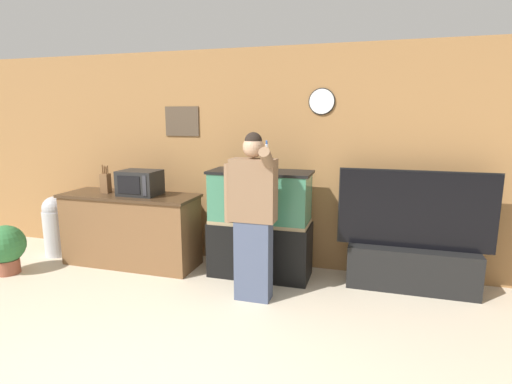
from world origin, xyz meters
TOP-DOWN VIEW (x-y plane):
  - wall_back_paneled at (-0.00, 3.03)m, footprint 10.00×0.08m
  - counter_island at (-1.55, 2.49)m, footprint 1.69×0.59m
  - microwave at (-1.39, 2.50)m, footprint 0.47×0.35m
  - knife_block at (-1.87, 2.49)m, footprint 0.10×0.09m
  - aquarium_on_stand at (0.08, 2.59)m, footprint 1.14×0.48m
  - tv_on_stand at (1.72, 2.70)m, footprint 1.57×0.40m
  - person_standing at (0.17, 1.99)m, footprint 0.53×0.40m
  - potted_plant at (-2.77, 1.79)m, footprint 0.44×0.44m
  - trash_bin at (-2.69, 2.50)m, footprint 0.32×0.32m

SIDE VIEW (x-z plane):
  - potted_plant at x=-2.77m, z-range 0.04..0.61m
  - tv_on_stand at x=1.72m, z-range -0.26..1.01m
  - trash_bin at x=-2.69m, z-range 0.01..0.80m
  - counter_island at x=-1.55m, z-range 0.00..0.89m
  - aquarium_on_stand at x=0.08m, z-range 0.00..1.22m
  - person_standing at x=0.17m, z-range 0.04..1.71m
  - knife_block at x=-1.87m, z-range 0.84..1.19m
  - microwave at x=-1.39m, z-range 0.88..1.18m
  - wall_back_paneled at x=0.00m, z-range 0.00..2.60m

